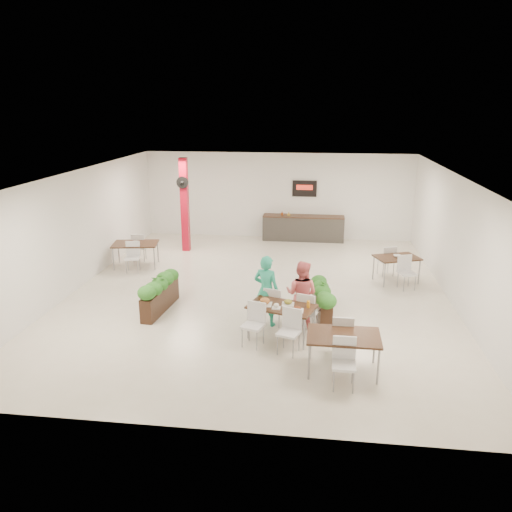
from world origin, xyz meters
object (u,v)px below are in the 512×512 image
Objects in this scene: side_table_a at (136,246)px; side_table_c at (343,341)px; service_counter at (303,227)px; planter_left at (160,291)px; red_column at (185,204)px; diner_man at (266,291)px; planter_right at (322,297)px; side_table_b at (397,261)px; diner_woman at (301,294)px; main_table at (281,311)px.

side_table_a is 1.03× the size of side_table_c.
planter_left is (-3.26, -7.14, 0.01)m from service_counter.
red_column is 6.75m from diner_man.
side_table_a and side_table_c have the same top height.
side_table_b reaches higher than planter_right.
service_counter is 1.85× the size of side_table_c.
service_counter is (4.00, 1.86, -1.15)m from red_column.
side_table_a is at bearing 118.82° from planter_left.
diner_woman is at bearing -8.01° from planter_left.
planter_right is (0.69, -7.00, -0.01)m from service_counter.
main_table is at bearing 138.72° from diner_man.
main_table is 1.15× the size of side_table_a.
side_table_b is (2.11, 2.72, 0.15)m from planter_right.
red_column is 1.83× the size of planter_right.
red_column is 1.92× the size of side_table_a.
side_table_a reaches higher than planter_right.
planter_right is at bearing 55.23° from main_table.
side_table_a is (-5.31, 3.82, -0.14)m from diner_woman.
diner_woman is 0.94× the size of side_table_a.
diner_man is 1.06× the size of diner_woman.
service_counter is at bearing 97.20° from side_table_c.
diner_man is 1.00× the size of side_table_a.
planter_left is (-2.68, 0.49, -0.33)m from diner_man.
diner_woman is at bearing -45.87° from side_table_a.
diner_man is (-0.39, 0.65, 0.20)m from main_table.
side_table_a is 1.00× the size of side_table_b.
planter_left is at bearing 7.52° from diner_man.
side_table_b is 1.02× the size of side_table_c.
red_column is 2.45m from side_table_a.
diner_man is (-0.59, -7.63, 0.34)m from service_counter.
planter_left is 1.06× the size of planter_right.
side_table_b is at bearing -109.81° from diner_woman.
main_table is 0.78m from diner_woman.
diner_woman is (0.21, -7.63, 0.29)m from service_counter.
side_table_b is (2.58, 3.35, -0.15)m from diner_woman.
red_column is at bearing 124.17° from side_table_c.
side_table_a is 8.44m from side_table_c.
side_table_c is (-1.72, -5.28, 0.01)m from side_table_b.
side_table_b is (6.80, -2.42, -1.01)m from red_column.
planter_left reaches higher than main_table.
service_counter reaches higher than side_table_c.
red_column is at bearing 132.38° from planter_right.
diner_woman is at bearing -53.86° from red_column.
planter_right is 3.44m from side_table_b.
main_table is 1.04× the size of planter_left.
service_counter is at bearing -70.53° from diner_woman.
diner_man is 1.02× the size of side_table_c.
planter_left is at bearing 151.64° from side_table_c.
red_column reaches higher than main_table.
service_counter reaches higher than diner_man.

